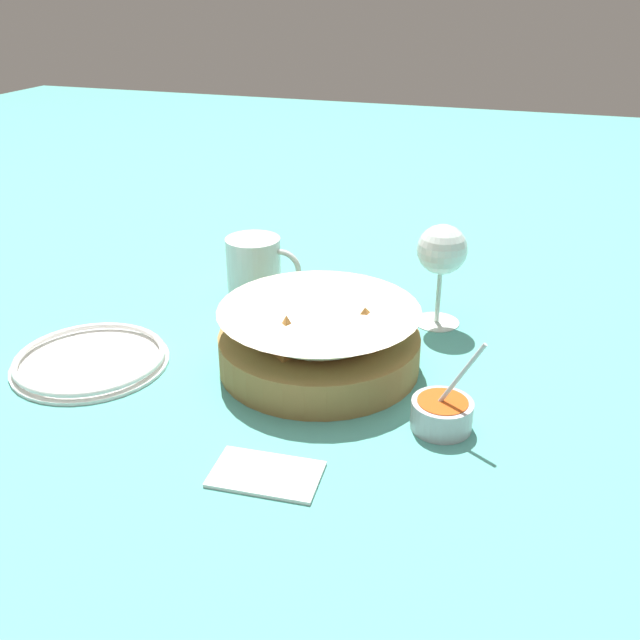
# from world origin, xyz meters

# --- Properties ---
(ground_plane) EXTENTS (4.00, 4.00, 0.00)m
(ground_plane) POSITION_xyz_m (0.00, 0.00, 0.00)
(ground_plane) COLOR teal
(food_basket) EXTENTS (0.25, 0.25, 0.09)m
(food_basket) POSITION_xyz_m (0.00, -0.02, 0.04)
(food_basket) COLOR olive
(food_basket) RESTS_ON ground_plane
(sauce_cup) EXTENTS (0.07, 0.07, 0.11)m
(sauce_cup) POSITION_xyz_m (0.17, -0.11, 0.02)
(sauce_cup) COLOR #B7B7BC
(sauce_cup) RESTS_ON ground_plane
(wine_glass) EXTENTS (0.07, 0.07, 0.15)m
(wine_glass) POSITION_xyz_m (0.12, 0.15, 0.11)
(wine_glass) COLOR silver
(wine_glass) RESTS_ON ground_plane
(beer_mug) EXTENTS (0.12, 0.08, 0.09)m
(beer_mug) POSITION_xyz_m (-0.17, 0.16, 0.04)
(beer_mug) COLOR silver
(beer_mug) RESTS_ON ground_plane
(side_plate) EXTENTS (0.20, 0.20, 0.01)m
(side_plate) POSITION_xyz_m (-0.28, -0.11, 0.01)
(side_plate) COLOR white
(side_plate) RESTS_ON ground_plane
(napkin) EXTENTS (0.11, 0.07, 0.01)m
(napkin) POSITION_xyz_m (0.02, -0.25, 0.00)
(napkin) COLOR white
(napkin) RESTS_ON ground_plane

